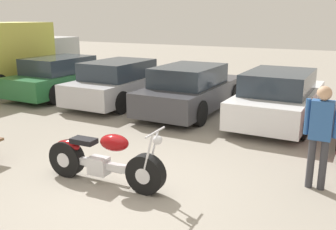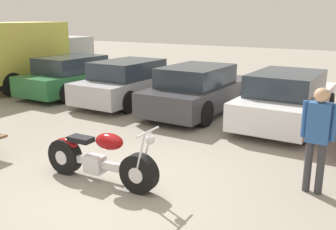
{
  "view_description": "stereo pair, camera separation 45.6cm",
  "coord_description": "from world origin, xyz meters",
  "px_view_note": "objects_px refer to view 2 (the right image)",
  "views": [
    {
      "loc": [
        3.31,
        -4.57,
        2.77
      ],
      "look_at": [
        -0.13,
        1.88,
        0.85
      ],
      "focal_mm": 40.0,
      "sensor_mm": 36.0,
      "label": 1
    },
    {
      "loc": [
        3.7,
        -4.34,
        2.77
      ],
      "look_at": [
        -0.13,
        1.88,
        0.85
      ],
      "focal_mm": 40.0,
      "sensor_mm": 36.0,
      "label": 2
    }
  ],
  "objects_px": {
    "person_standing": "(318,132)",
    "parked_car_dark_grey": "(199,90)",
    "parked_car_silver": "(132,82)",
    "motorcycle": "(99,159)",
    "parked_car_green": "(76,76)",
    "parked_car_white": "(287,99)",
    "delivery_truck": "(20,53)"
  },
  "relations": [
    {
      "from": "motorcycle",
      "to": "parked_car_dark_grey",
      "type": "xyz_separation_m",
      "value": [
        -0.78,
        5.3,
        0.25
      ]
    },
    {
      "from": "parked_car_green",
      "to": "person_standing",
      "type": "distance_m",
      "value": 9.88
    },
    {
      "from": "parked_car_silver",
      "to": "delivery_truck",
      "type": "bearing_deg",
      "value": -176.61
    },
    {
      "from": "parked_car_silver",
      "to": "person_standing",
      "type": "distance_m",
      "value": 7.61
    },
    {
      "from": "parked_car_green",
      "to": "parked_car_dark_grey",
      "type": "bearing_deg",
      "value": -0.47
    },
    {
      "from": "parked_car_silver",
      "to": "parked_car_white",
      "type": "relative_size",
      "value": 1.0
    },
    {
      "from": "person_standing",
      "to": "motorcycle",
      "type": "bearing_deg",
      "value": -154.84
    },
    {
      "from": "parked_car_silver",
      "to": "delivery_truck",
      "type": "relative_size",
      "value": 0.75
    },
    {
      "from": "parked_car_green",
      "to": "parked_car_dark_grey",
      "type": "height_order",
      "value": "same"
    },
    {
      "from": "parked_car_silver",
      "to": "motorcycle",
      "type": "bearing_deg",
      "value": -58.12
    },
    {
      "from": "motorcycle",
      "to": "parked_car_green",
      "type": "xyz_separation_m",
      "value": [
        -5.88,
        5.34,
        0.25
      ]
    },
    {
      "from": "parked_car_green",
      "to": "parked_car_silver",
      "type": "height_order",
      "value": "same"
    },
    {
      "from": "parked_car_dark_grey",
      "to": "parked_car_green",
      "type": "bearing_deg",
      "value": 179.53
    },
    {
      "from": "person_standing",
      "to": "parked_car_dark_grey",
      "type": "bearing_deg",
      "value": 136.59
    },
    {
      "from": "parked_car_green",
      "to": "parked_car_dark_grey",
      "type": "distance_m",
      "value": 5.1
    },
    {
      "from": "person_standing",
      "to": "parked_car_silver",
      "type": "bearing_deg",
      "value": 149.56
    },
    {
      "from": "parked_car_white",
      "to": "person_standing",
      "type": "distance_m",
      "value": 4.16
    },
    {
      "from": "parked_car_green",
      "to": "person_standing",
      "type": "bearing_deg",
      "value": -22.81
    },
    {
      "from": "parked_car_green",
      "to": "parked_car_silver",
      "type": "distance_m",
      "value": 2.55
    },
    {
      "from": "parked_car_green",
      "to": "parked_car_white",
      "type": "bearing_deg",
      "value": 0.43
    },
    {
      "from": "motorcycle",
      "to": "delivery_truck",
      "type": "relative_size",
      "value": 0.39
    },
    {
      "from": "delivery_truck",
      "to": "person_standing",
      "type": "height_order",
      "value": "delivery_truck"
    },
    {
      "from": "parked_car_silver",
      "to": "parked_car_dark_grey",
      "type": "height_order",
      "value": "same"
    },
    {
      "from": "motorcycle",
      "to": "delivery_truck",
      "type": "height_order",
      "value": "delivery_truck"
    },
    {
      "from": "parked_car_dark_grey",
      "to": "parked_car_white",
      "type": "height_order",
      "value": "same"
    },
    {
      "from": "delivery_truck",
      "to": "motorcycle",
      "type": "bearing_deg",
      "value": -30.7
    },
    {
      "from": "parked_car_dark_grey",
      "to": "parked_car_silver",
      "type": "bearing_deg",
      "value": 178.58
    },
    {
      "from": "parked_car_green",
      "to": "person_standing",
      "type": "xyz_separation_m",
      "value": [
        9.1,
        -3.83,
        0.36
      ]
    },
    {
      "from": "parked_car_green",
      "to": "parked_car_dark_grey",
      "type": "xyz_separation_m",
      "value": [
        5.1,
        -0.04,
        0.0
      ]
    },
    {
      "from": "motorcycle",
      "to": "parked_car_green",
      "type": "bearing_deg",
      "value": 137.78
    },
    {
      "from": "delivery_truck",
      "to": "person_standing",
      "type": "relative_size",
      "value": 3.37
    },
    {
      "from": "parked_car_silver",
      "to": "parked_car_white",
      "type": "height_order",
      "value": "same"
    }
  ]
}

